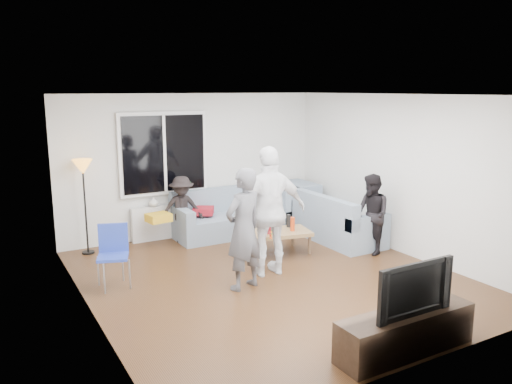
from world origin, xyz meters
TOP-DOWN VIEW (x-y plane):
  - floor at (0.00, 0.00)m, footprint 5.00×5.50m
  - ceiling at (0.00, 0.00)m, footprint 5.00×5.50m
  - wall_back at (0.00, 2.77)m, footprint 5.00×0.04m
  - wall_front at (0.00, -2.77)m, footprint 5.00×0.04m
  - wall_left at (-2.52, 0.00)m, footprint 0.04×5.50m
  - wall_right at (2.52, 0.00)m, footprint 0.04×5.50m
  - window_frame at (-0.60, 2.69)m, footprint 1.62×0.06m
  - window_glass at (-0.60, 2.65)m, footprint 1.50×0.02m
  - window_mullion at (-0.60, 2.64)m, footprint 0.05×0.03m
  - radiator at (-0.60, 2.65)m, footprint 1.30×0.12m
  - potted_plant at (-0.22, 2.62)m, footprint 0.22×0.18m
  - vase at (-0.85, 2.62)m, footprint 0.19×0.19m
  - sofa_back_section at (0.61, 2.27)m, footprint 2.30×0.85m
  - sofa_right_section at (2.02, 1.13)m, footprint 2.00×0.85m
  - sofa_corner at (1.87, 2.27)m, footprint 0.85×0.85m
  - cushion_yellow at (-0.89, 2.25)m, footprint 0.42×0.37m
  - cushion_red at (-0.02, 2.33)m, footprint 0.46×0.44m
  - coffee_table at (0.62, 0.86)m, footprint 1.20×0.82m
  - pitcher at (0.48, 0.82)m, footprint 0.17×0.17m
  - side_chair at (-2.05, 0.76)m, footprint 0.51×0.51m
  - floor_lamp at (-2.05, 2.46)m, footprint 0.32×0.32m
  - player_left at (-0.51, -0.14)m, footprint 0.70×0.56m
  - player_right at (0.08, 0.16)m, footprint 1.15×0.57m
  - spectator_right at (2.02, 0.15)m, footprint 0.64×0.74m
  - spectator_back at (-0.44, 2.30)m, footprint 0.83×0.56m
  - tv_console at (0.11, -2.50)m, footprint 1.60×0.40m
  - television at (0.11, -2.50)m, footprint 0.98×0.13m
  - bottle_a at (0.37, 0.93)m, footprint 0.07×0.07m
  - bottle_c at (0.70, 1.04)m, footprint 0.07×0.07m
  - bottle_e at (0.94, 0.97)m, footprint 0.07×0.07m
  - bottle_b at (0.49, 0.75)m, footprint 0.08×0.08m
  - bottle_d at (0.86, 0.74)m, footprint 0.07×0.07m

SIDE VIEW (x-z plane):
  - floor at x=0.00m, z-range -0.04..0.00m
  - coffee_table at x=0.62m, z-range 0.00..0.40m
  - tv_console at x=0.11m, z-range 0.00..0.44m
  - radiator at x=-0.60m, z-range 0.00..0.62m
  - sofa_back_section at x=0.61m, z-range 0.00..0.85m
  - sofa_right_section at x=2.02m, z-range 0.00..0.85m
  - sofa_corner at x=1.87m, z-range 0.00..0.85m
  - side_chair at x=-2.05m, z-range 0.00..0.86m
  - pitcher at x=0.48m, z-range 0.40..0.57m
  - bottle_c at x=0.70m, z-range 0.40..0.59m
  - bottle_e at x=0.94m, z-range 0.40..0.61m
  - cushion_yellow at x=-0.89m, z-range 0.44..0.58m
  - cushion_red at x=-0.02m, z-range 0.45..0.57m
  - bottle_d at x=0.86m, z-range 0.40..0.63m
  - bottle_a at x=0.37m, z-range 0.40..0.63m
  - bottle_b at x=0.49m, z-range 0.40..0.68m
  - spectator_back at x=-0.44m, z-range 0.00..1.18m
  - spectator_right at x=2.02m, z-range 0.00..1.32m
  - vase at x=-0.85m, z-range 0.62..0.80m
  - television at x=0.11m, z-range 0.44..1.00m
  - floor_lamp at x=-2.05m, z-range 0.00..1.56m
  - potted_plant at x=-0.22m, z-range 0.62..1.02m
  - player_left at x=-0.51m, z-range 0.00..1.67m
  - player_right at x=0.08m, z-range 0.00..1.89m
  - wall_back at x=0.00m, z-range 0.00..2.60m
  - wall_front at x=0.00m, z-range 0.00..2.60m
  - wall_left at x=-2.52m, z-range 0.00..2.60m
  - wall_right at x=2.52m, z-range 0.00..2.60m
  - window_frame at x=-0.60m, z-range 0.81..2.29m
  - window_glass at x=-0.60m, z-range 0.88..2.23m
  - window_mullion at x=-0.60m, z-range 0.88..2.23m
  - ceiling at x=0.00m, z-range 2.60..2.64m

